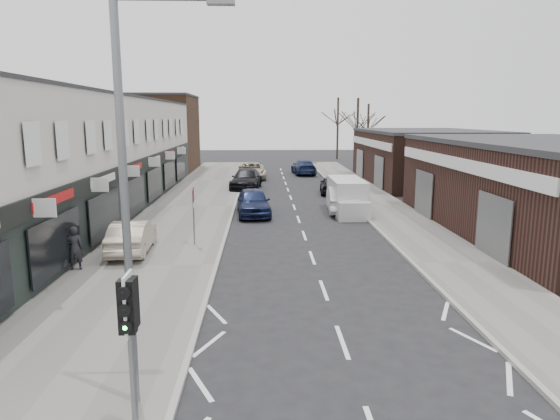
{
  "coord_description": "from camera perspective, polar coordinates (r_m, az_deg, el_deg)",
  "views": [
    {
      "loc": [
        -2.08,
        -10.23,
        5.85
      ],
      "look_at": [
        -1.46,
        7.11,
        2.6
      ],
      "focal_mm": 32.0,
      "sensor_mm": 36.0,
      "label": 1
    }
  ],
  "objects": [
    {
      "name": "sedan_on_pavement",
      "position": [
        22.31,
        -16.53,
        -2.88
      ],
      "size": [
        1.72,
        4.3,
        1.39
      ],
      "primitive_type": "imported",
      "rotation": [
        0.0,
        0.0,
        3.2
      ],
      "color": "tan",
      "rests_on": "pavement_left"
    },
    {
      "name": "parked_car_right_b",
      "position": [
        38.69,
        5.86,
        2.89
      ],
      "size": [
        1.98,
        4.2,
        1.39
      ],
      "primitive_type": "imported",
      "rotation": [
        0.0,
        0.0,
        3.06
      ],
      "color": "black",
      "rests_on": "ground"
    },
    {
      "name": "shop_terrace_left",
      "position": [
        31.93,
        -23.11,
        5.63
      ],
      "size": [
        8.0,
        41.0,
        7.1
      ],
      "primitive_type": "cube",
      "color": "beige",
      "rests_on": "ground"
    },
    {
      "name": "pavement_right",
      "position": [
        33.67,
        11.44,
        0.49
      ],
      "size": [
        3.5,
        64.0,
        0.12
      ],
      "primitive_type": "cube",
      "color": "slate",
      "rests_on": "ground"
    },
    {
      "name": "parked_car_left_a",
      "position": [
        30.06,
        -3.06,
        0.94
      ],
      "size": [
        2.27,
        4.9,
        1.62
      ],
      "primitive_type": "imported",
      "rotation": [
        0.0,
        0.0,
        0.08
      ],
      "color": "#131C3E",
      "rests_on": "ground"
    },
    {
      "name": "tree_far_c",
      "position": [
        71.27,
        6.53,
        5.82
      ],
      "size": [
        3.6,
        3.6,
        8.5
      ],
      "primitive_type": null,
      "color": "#382D26",
      "rests_on": "ground"
    },
    {
      "name": "ground",
      "position": [
        11.97,
        8.71,
        -18.78
      ],
      "size": [
        160.0,
        160.0,
        0.0
      ],
      "primitive_type": "plane",
      "color": "black",
      "rests_on": "ground"
    },
    {
      "name": "warning_sign",
      "position": [
        22.74,
        -9.8,
        1.21
      ],
      "size": [
        0.12,
        0.8,
        2.7
      ],
      "color": "slate",
      "rests_on": "pavement_left"
    },
    {
      "name": "parked_car_right_c",
      "position": [
        51.72,
        2.72,
        4.93
      ],
      "size": [
        2.47,
        5.34,
        1.51
      ],
      "primitive_type": "imported",
      "rotation": [
        0.0,
        0.0,
        3.21
      ],
      "color": "#152143",
      "rests_on": "ground"
    },
    {
      "name": "parked_car_right_a",
      "position": [
        31.34,
        7.06,
        1.26
      ],
      "size": [
        2.05,
        5.0,
        1.61
      ],
      "primitive_type": "imported",
      "rotation": [
        0.0,
        0.0,
        3.07
      ],
      "color": "silver",
      "rests_on": "ground"
    },
    {
      "name": "white_van",
      "position": [
        31.03,
        7.67,
        1.48
      ],
      "size": [
        1.91,
        5.35,
        2.08
      ],
      "rotation": [
        0.0,
        0.0,
        -0.0
      ],
      "color": "silver",
      "rests_on": "ground"
    },
    {
      "name": "tree_far_a",
      "position": [
        59.57,
        8.72,
        4.84
      ],
      "size": [
        3.6,
        3.6,
        8.0
      ],
      "primitive_type": null,
      "color": "#382D26",
      "rests_on": "ground"
    },
    {
      "name": "right_unit_far",
      "position": [
        46.71,
        16.23,
        5.76
      ],
      "size": [
        10.0,
        16.0,
        4.5
      ],
      "primitive_type": "cube",
      "color": "#331D17",
      "rests_on": "ground"
    },
    {
      "name": "pavement_left",
      "position": [
        33.08,
        -10.13,
        0.35
      ],
      "size": [
        5.5,
        64.0,
        0.12
      ],
      "primitive_type": "cube",
      "color": "slate",
      "rests_on": "ground"
    },
    {
      "name": "parked_car_left_b",
      "position": [
        41.19,
        -3.87,
        3.54
      ],
      "size": [
        2.75,
        5.73,
        1.61
      ],
      "primitive_type": "imported",
      "rotation": [
        0.0,
        0.0,
        -0.09
      ],
      "color": "black",
      "rests_on": "ground"
    },
    {
      "name": "pedestrian",
      "position": [
        20.44,
        -22.41,
        -4.05
      ],
      "size": [
        0.68,
        0.51,
        1.69
      ],
      "primitive_type": "imported",
      "rotation": [
        0.0,
        0.0,
        3.33
      ],
      "color": "black",
      "rests_on": "pavement_left"
    },
    {
      "name": "tree_far_b",
      "position": [
        65.91,
        9.9,
        5.35
      ],
      "size": [
        3.6,
        3.6,
        7.5
      ],
      "primitive_type": null,
      "color": "#382D26",
      "rests_on": "ground"
    },
    {
      "name": "traffic_light",
      "position": [
        9.2,
        -16.83,
        -11.77
      ],
      "size": [
        0.28,
        0.6,
        3.1
      ],
      "color": "slate",
      "rests_on": "pavement_left"
    },
    {
      "name": "street_lamp",
      "position": [
        9.82,
        -16.45,
        2.99
      ],
      "size": [
        2.23,
        0.22,
        8.0
      ],
      "color": "slate",
      "rests_on": "pavement_left"
    },
    {
      "name": "right_unit_near",
      "position": [
        28.51,
        28.76,
        2.04
      ],
      "size": [
        10.0,
        18.0,
        4.5
      ],
      "primitive_type": "cube",
      "color": "#331D17",
      "rests_on": "ground"
    },
    {
      "name": "parked_car_left_c",
      "position": [
        48.11,
        -3.23,
        4.52
      ],
      "size": [
        2.83,
        5.65,
        1.53
      ],
      "primitive_type": "imported",
      "rotation": [
        0.0,
        0.0,
        0.05
      ],
      "color": "#C2B39B",
      "rests_on": "ground"
    },
    {
      "name": "brick_block_far",
      "position": [
        56.43,
        -13.87,
        8.41
      ],
      "size": [
        8.0,
        10.0,
        8.0
      ],
      "primitive_type": "cube",
      "color": "#4A311F",
      "rests_on": "ground"
    }
  ]
}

